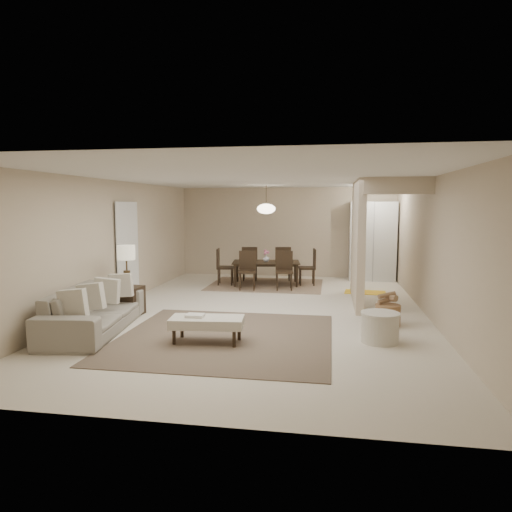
% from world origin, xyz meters
% --- Properties ---
extents(floor, '(9.00, 9.00, 0.00)m').
position_xyz_m(floor, '(0.00, 0.00, 0.00)').
color(floor, beige).
rests_on(floor, ground).
extents(ceiling, '(9.00, 9.00, 0.00)m').
position_xyz_m(ceiling, '(0.00, 0.00, 2.50)').
color(ceiling, white).
rests_on(ceiling, back_wall).
extents(back_wall, '(6.00, 0.00, 6.00)m').
position_xyz_m(back_wall, '(0.00, 4.50, 1.25)').
color(back_wall, '#C0AD91').
rests_on(back_wall, floor).
extents(left_wall, '(0.00, 9.00, 9.00)m').
position_xyz_m(left_wall, '(-3.00, 0.00, 1.25)').
color(left_wall, '#C0AD91').
rests_on(left_wall, floor).
extents(right_wall, '(0.00, 9.00, 9.00)m').
position_xyz_m(right_wall, '(3.00, 0.00, 1.25)').
color(right_wall, '#C0AD91').
rests_on(right_wall, floor).
extents(partition, '(0.15, 2.50, 2.50)m').
position_xyz_m(partition, '(1.80, 1.25, 1.25)').
color(partition, '#C0AD91').
rests_on(partition, floor).
extents(doorway, '(0.04, 0.90, 2.04)m').
position_xyz_m(doorway, '(-2.97, 0.60, 1.02)').
color(doorway, black).
rests_on(doorway, floor).
extents(pantry_cabinet, '(1.20, 0.55, 2.10)m').
position_xyz_m(pantry_cabinet, '(2.35, 4.15, 1.05)').
color(pantry_cabinet, silver).
rests_on(pantry_cabinet, floor).
extents(flush_light, '(0.44, 0.44, 0.05)m').
position_xyz_m(flush_light, '(2.30, 3.20, 2.46)').
color(flush_light, white).
rests_on(flush_light, ceiling).
extents(living_rug, '(3.20, 3.20, 0.01)m').
position_xyz_m(living_rug, '(-0.31, -1.74, 0.01)').
color(living_rug, brown).
rests_on(living_rug, floor).
extents(sofa, '(2.49, 1.25, 0.70)m').
position_xyz_m(sofa, '(-2.45, -1.74, 0.35)').
color(sofa, gray).
rests_on(sofa, floor).
extents(ottoman_bench, '(1.11, 0.59, 0.38)m').
position_xyz_m(ottoman_bench, '(-0.51, -2.04, 0.30)').
color(ottoman_bench, beige).
rests_on(ottoman_bench, living_rug).
extents(side_table, '(0.52, 0.52, 0.53)m').
position_xyz_m(side_table, '(-2.40, -0.63, 0.26)').
color(side_table, black).
rests_on(side_table, floor).
extents(table_lamp, '(0.32, 0.32, 0.76)m').
position_xyz_m(table_lamp, '(-2.40, -0.63, 1.09)').
color(table_lamp, '#4C3A20').
rests_on(table_lamp, side_table).
extents(round_pouf, '(0.56, 0.56, 0.44)m').
position_xyz_m(round_pouf, '(1.99, -1.59, 0.22)').
color(round_pouf, beige).
rests_on(round_pouf, floor).
extents(wicker_basket, '(0.47, 0.47, 0.35)m').
position_xyz_m(wicker_basket, '(2.22, -0.60, 0.18)').
color(wicker_basket, brown).
rests_on(wicker_basket, floor).
extents(dining_rug, '(2.80, 2.10, 0.01)m').
position_xyz_m(dining_rug, '(-0.35, 2.93, 0.01)').
color(dining_rug, '#7F664F').
rests_on(dining_rug, floor).
extents(dining_table, '(1.79, 1.15, 0.59)m').
position_xyz_m(dining_table, '(-0.35, 2.93, 0.30)').
color(dining_table, black).
rests_on(dining_table, dining_rug).
extents(dining_chairs, '(2.50, 1.93, 0.92)m').
position_xyz_m(dining_chairs, '(-0.35, 2.93, 0.46)').
color(dining_chairs, black).
rests_on(dining_chairs, dining_rug).
extents(vase, '(0.21, 0.21, 0.17)m').
position_xyz_m(vase, '(-0.35, 2.93, 0.68)').
color(vase, silver).
rests_on(vase, dining_table).
extents(yellow_mat, '(0.97, 0.65, 0.01)m').
position_xyz_m(yellow_mat, '(2.06, 2.32, 0.01)').
color(yellow_mat, yellow).
rests_on(yellow_mat, floor).
extents(pendant_light, '(0.46, 0.46, 0.71)m').
position_xyz_m(pendant_light, '(-0.35, 2.93, 1.92)').
color(pendant_light, '#4C3A20').
rests_on(pendant_light, ceiling).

